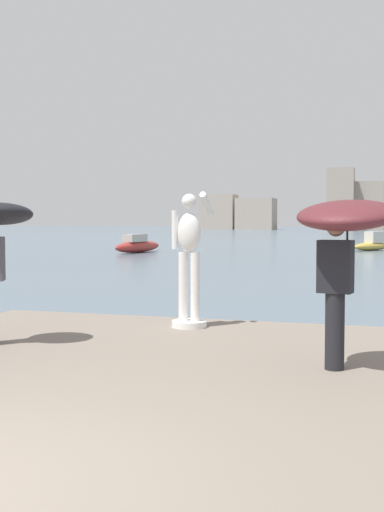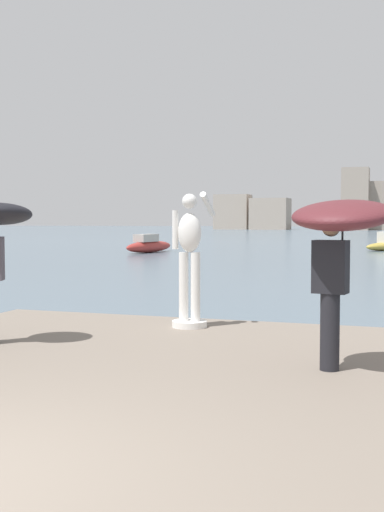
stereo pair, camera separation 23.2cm
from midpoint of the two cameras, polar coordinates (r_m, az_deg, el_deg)
The scene contains 5 objects.
ground_plane at distance 43.40m, azimuth 14.23°, elevation 0.25°, with size 400.00×400.00×0.00m, color slate.
pier at distance 6.56m, azimuth -10.62°, elevation -13.77°, with size 7.83×10.48×0.40m, color slate.
statue_white_figure at distance 10.33m, azimuth 0.44°, elevation -0.51°, with size 0.57×0.84×2.16m.
onlooker_right at distance 7.49m, azimuth 13.74°, elevation 2.18°, with size 1.31×1.34×2.01m.
boat_far at distance 42.89m, azimuth -3.65°, elevation 0.94°, with size 1.79×5.64×1.22m.
Camera 2 is at (3.16, -3.21, 2.10)m, focal length 45.54 mm.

